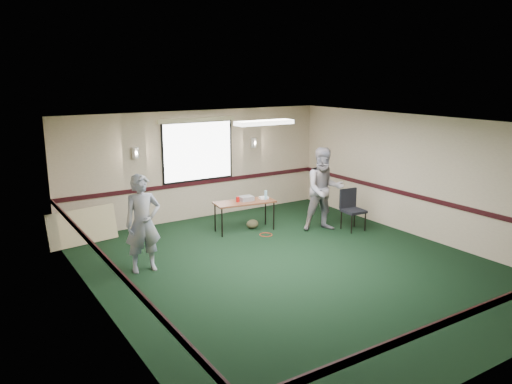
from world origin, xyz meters
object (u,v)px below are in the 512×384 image
conference_chair (351,206)px  person_right (324,190)px  folding_table (245,204)px  projector (246,198)px  person_left (143,223)px

conference_chair → person_right: size_ratio=0.49×
folding_table → conference_chair: bearing=-21.9°
projector → conference_chair: (2.09, -1.28, -0.20)m
folding_table → projector: (0.07, 0.05, 0.10)m
folding_table → person_left: person_left is taller
folding_table → conference_chair: 2.49m
projector → conference_chair: 2.46m
folding_table → person_right: size_ratio=0.76×
projector → conference_chair: size_ratio=0.32×
projector → person_right: bearing=-29.4°
projector → conference_chair: bearing=-27.7°
conference_chair → person_right: bearing=157.9°
conference_chair → person_right: 0.77m
conference_chair → projector: bearing=153.3°
folding_table → person_right: 1.86m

